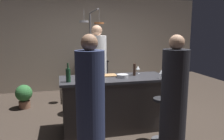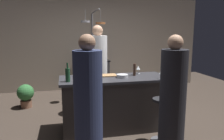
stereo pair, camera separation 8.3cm
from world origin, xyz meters
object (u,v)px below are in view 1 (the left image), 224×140
Objects in this scene: wine_glass_by_chef at (134,68)px; bar_stool_right at (161,118)px; wine_glass_near_left_guest at (138,68)px; mixing_bowl_ceramic at (81,78)px; chef at (97,73)px; mixing_bowl_steel at (122,76)px; wine_glass_near_right_guest at (161,72)px; pepper_mill at (134,70)px; wine_bottle_dark at (87,74)px; guest_left at (90,108)px; guest_right at (174,101)px; potted_plant at (24,95)px; wine_bottle_white at (88,70)px; cutting_board at (107,75)px; bar_stool_left at (90,125)px; wine_bottle_green at (68,75)px.

bar_stool_right is at bearing -78.51° from wine_glass_by_chef.
wine_glass_by_chef is (-0.09, -0.04, 0.00)m from wine_glass_near_left_guest.
chef is at bearing 64.83° from mixing_bowl_ceramic.
mixing_bowl_steel is (-0.37, -0.26, -0.08)m from wine_glass_near_left_guest.
wine_glass_by_chef is (-0.31, 0.44, 0.00)m from wine_glass_near_right_guest.
bar_stool_right is 1.05m from wine_glass_near_left_guest.
mixing_bowl_steel is (-0.25, -0.12, -0.08)m from pepper_mill.
wine_glass_near_right_guest is at bearing -2.14° from wine_bottle_dark.
guest_left is 1.49m from wine_glass_near_right_guest.
guest_right is at bearing -36.08° from wine_bottle_dark.
potted_plant is at bearing 146.09° from pepper_mill.
guest_left is 1.54m from wine_glass_by_chef.
wine_glass_by_chef is at bearing 124.64° from wine_glass_near_right_guest.
wine_bottle_white is at bearing 83.62° from guest_left.
cutting_board is 1.65× the size of mixing_bowl_steel.
chef is at bearing 111.31° from guest_right.
wine_bottle_dark is at bearing 159.44° from bar_stool_right.
wine_bottle_dark is at bearing -156.12° from wine_glass_near_left_guest.
wine_bottle_white is at bearing 83.33° from bar_stool_left.
pepper_mill is 1.17m from wine_bottle_green.
guest_right reaches higher than pepper_mill.
pepper_mill is 0.11m from wine_glass_by_chef.
wine_bottle_dark is (-1.06, 0.40, 0.64)m from bar_stool_right.
wine_bottle_white reaches higher than cutting_board.
pepper_mill reaches higher than wine_glass_by_chef.
potted_plant is (-1.11, 2.45, -0.46)m from guest_left.
guest_right reaches higher than wine_bottle_dark.
cutting_board is at bearing 130.69° from bar_stool_right.
pepper_mill is (0.89, 0.69, 0.63)m from bar_stool_left.
bar_stool_left is 2.26× the size of wine_bottle_dark.
wine_glass_near_left_guest is (0.12, 0.14, 0.00)m from pepper_mill.
cutting_board is 2.19× the size of wine_glass_near_right_guest.
cutting_board is 0.75m from wine_bottle_green.
wine_bottle_white is at bearing -179.30° from wine_glass_by_chef.
mixing_bowl_ceramic is at bearing 95.11° from bar_stool_left.
guest_left is at bearing -65.57° from potted_plant.
bar_stool_right is at bearing -63.47° from chef.
wine_bottle_white reaches higher than wine_glass_near_left_guest.
bar_stool_right is at bearing 0.00° from bar_stool_left.
bar_stool_right is at bearing 87.60° from guest_right.
wine_bottle_dark is 2.06× the size of wine_glass_near_right_guest.
potted_plant is 1.97m from mixing_bowl_ceramic.
wine_bottle_dark reaches higher than mixing_bowl_steel.
potted_plant is at bearing 137.26° from bar_stool_right.
wine_glass_by_chef is at bearing 0.70° from wine_bottle_white.
cutting_board is 2.19× the size of wine_glass_by_chef.
guest_left is (-1.11, -0.01, 0.01)m from guest_right.
potted_plant is at bearing 144.26° from wine_glass_near_right_guest.
wine_bottle_green reaches higher than potted_plant.
wine_bottle_white is at bearing 159.13° from wine_glass_near_right_guest.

